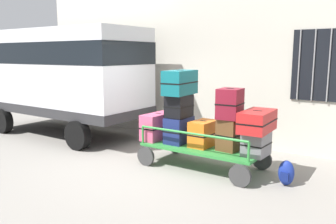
% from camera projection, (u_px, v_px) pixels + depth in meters
% --- Properties ---
extents(ground_plane, '(40.00, 40.00, 0.00)m').
position_uv_depth(ground_plane, '(155.00, 168.00, 6.82)').
color(ground_plane, gray).
extents(building_wall, '(12.00, 0.38, 5.00)m').
position_uv_depth(building_wall, '(219.00, 43.00, 8.63)').
color(building_wall, beige).
rests_on(building_wall, ground).
extents(van, '(4.96, 2.03, 2.88)m').
position_uv_depth(van, '(63.00, 71.00, 9.52)').
color(van, silver).
rests_on(van, ground).
extents(luggage_cart, '(2.41, 1.15, 0.44)m').
position_uv_depth(luggage_cart, '(203.00, 150.00, 6.82)').
color(luggage_cart, '#2D8438').
rests_on(luggage_cart, ground).
extents(cart_railing, '(2.30, 1.02, 0.37)m').
position_uv_depth(cart_railing, '(203.00, 131.00, 6.76)').
color(cart_railing, '#2D8438').
rests_on(cart_railing, luggage_cart).
extents(suitcase_left_bottom, '(0.40, 0.87, 0.55)m').
position_uv_depth(suitcase_left_bottom, '(158.00, 126.00, 7.37)').
color(suitcase_left_bottom, '#CC4C72').
rests_on(suitcase_left_bottom, luggage_cart).
extents(suitcase_midleft_bottom, '(0.41, 0.64, 0.53)m').
position_uv_depth(suitcase_midleft_bottom, '(179.00, 130.00, 7.04)').
color(suitcase_midleft_bottom, navy).
rests_on(suitcase_midleft_bottom, luggage_cart).
extents(suitcase_midleft_middle, '(0.40, 0.53, 0.46)m').
position_uv_depth(suitcase_midleft_middle, '(179.00, 106.00, 6.95)').
color(suitcase_midleft_middle, black).
rests_on(suitcase_midleft_middle, suitcase_midleft_bottom).
extents(suitcase_midleft_top, '(0.48, 0.87, 0.49)m').
position_uv_depth(suitcase_midleft_top, '(180.00, 82.00, 6.90)').
color(suitcase_midleft_top, '#0F5960').
rests_on(suitcase_midleft_top, suitcase_midleft_middle).
extents(suitcase_center_bottom, '(0.40, 0.62, 0.51)m').
position_uv_depth(suitcase_center_bottom, '(203.00, 133.00, 6.77)').
color(suitcase_center_bottom, orange).
rests_on(suitcase_center_bottom, luggage_cart).
extents(suitcase_midright_bottom, '(0.41, 0.35, 0.61)m').
position_uv_depth(suitcase_midright_bottom, '(228.00, 135.00, 6.43)').
color(suitcase_midright_bottom, brown).
rests_on(suitcase_midright_bottom, luggage_cart).
extents(suitcase_midright_middle, '(0.44, 0.50, 0.57)m').
position_uv_depth(suitcase_midright_middle, '(230.00, 104.00, 6.36)').
color(suitcase_midright_middle, maroon).
rests_on(suitcase_midright_middle, suitcase_midright_bottom).
extents(suitcase_right_bottom, '(0.42, 0.53, 0.44)m').
position_uv_depth(suitcase_right_bottom, '(256.00, 143.00, 6.15)').
color(suitcase_right_bottom, slate).
rests_on(suitcase_right_bottom, luggage_cart).
extents(suitcase_right_middle, '(0.50, 0.90, 0.38)m').
position_uv_depth(suitcase_right_middle, '(257.00, 121.00, 6.09)').
color(suitcase_right_middle, '#B21E1E').
rests_on(suitcase_right_middle, suitcase_right_bottom).
extents(backpack, '(0.27, 0.22, 0.44)m').
position_uv_depth(backpack, '(286.00, 173.00, 5.91)').
color(backpack, navy).
rests_on(backpack, ground).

